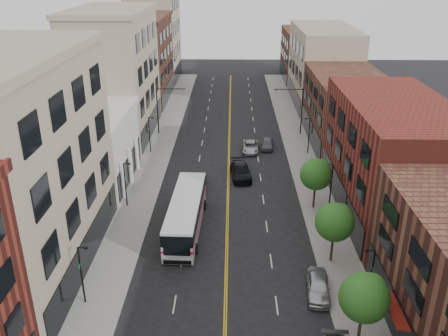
# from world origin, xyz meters

# --- Properties ---
(sidewalk_left) EXTENTS (4.00, 110.00, 0.15)m
(sidewalk_left) POSITION_xyz_m (-10.00, 35.00, 0.07)
(sidewalk_left) COLOR gray
(sidewalk_left) RESTS_ON ground
(sidewalk_right) EXTENTS (4.00, 110.00, 0.15)m
(sidewalk_right) POSITION_xyz_m (10.00, 35.00, 0.07)
(sidewalk_right) COLOR gray
(sidewalk_right) RESTS_ON ground
(bldg_l_tanoffice) EXTENTS (10.00, 22.00, 18.00)m
(bldg_l_tanoffice) POSITION_xyz_m (-17.00, 13.00, 9.00)
(bldg_l_tanoffice) COLOR tan
(bldg_l_tanoffice) RESTS_ON ground
(bldg_l_white) EXTENTS (10.00, 14.00, 8.00)m
(bldg_l_white) POSITION_xyz_m (-17.00, 31.00, 4.00)
(bldg_l_white) COLOR silver
(bldg_l_white) RESTS_ON ground
(bldg_l_far_a) EXTENTS (10.00, 20.00, 18.00)m
(bldg_l_far_a) POSITION_xyz_m (-17.00, 48.00, 9.00)
(bldg_l_far_a) COLOR tan
(bldg_l_far_a) RESTS_ON ground
(bldg_l_far_b) EXTENTS (10.00, 20.00, 15.00)m
(bldg_l_far_b) POSITION_xyz_m (-17.00, 68.00, 7.50)
(bldg_l_far_b) COLOR #522921
(bldg_l_far_b) RESTS_ON ground
(bldg_l_far_c) EXTENTS (10.00, 16.00, 20.00)m
(bldg_l_far_c) POSITION_xyz_m (-17.00, 86.00, 10.00)
(bldg_l_far_c) COLOR tan
(bldg_l_far_c) RESTS_ON ground
(bldg_r_mid) EXTENTS (10.00, 22.00, 12.00)m
(bldg_r_mid) POSITION_xyz_m (17.00, 24.00, 6.00)
(bldg_r_mid) COLOR maroon
(bldg_r_mid) RESTS_ON ground
(bldg_r_far_a) EXTENTS (10.00, 20.00, 10.00)m
(bldg_r_far_a) POSITION_xyz_m (17.00, 45.00, 5.00)
(bldg_r_far_a) COLOR #522921
(bldg_r_far_a) RESTS_ON ground
(bldg_r_far_b) EXTENTS (10.00, 22.00, 14.00)m
(bldg_r_far_b) POSITION_xyz_m (17.00, 66.00, 7.00)
(bldg_r_far_b) COLOR tan
(bldg_r_far_b) RESTS_ON ground
(bldg_r_far_c) EXTENTS (10.00, 18.00, 11.00)m
(bldg_r_far_c) POSITION_xyz_m (17.00, 86.00, 5.50)
(bldg_r_far_c) COLOR #522921
(bldg_r_far_c) RESTS_ON ground
(tree_r_1) EXTENTS (3.40, 3.40, 5.59)m
(tree_r_1) POSITION_xyz_m (9.39, 4.07, 4.13)
(tree_r_1) COLOR black
(tree_r_1) RESTS_ON sidewalk_right
(tree_r_2) EXTENTS (3.40, 3.40, 5.59)m
(tree_r_2) POSITION_xyz_m (9.39, 14.07, 4.13)
(tree_r_2) COLOR black
(tree_r_2) RESTS_ON sidewalk_right
(tree_r_3) EXTENTS (3.40, 3.40, 5.59)m
(tree_r_3) POSITION_xyz_m (9.39, 24.07, 4.13)
(tree_r_3) COLOR black
(tree_r_3) RESTS_ON sidewalk_right
(lamp_l_1) EXTENTS (0.81, 0.55, 5.05)m
(lamp_l_1) POSITION_xyz_m (-10.95, 8.00, 2.97)
(lamp_l_1) COLOR black
(lamp_l_1) RESTS_ON sidewalk_left
(lamp_l_2) EXTENTS (0.81, 0.55, 5.05)m
(lamp_l_2) POSITION_xyz_m (-10.95, 24.00, 2.97)
(lamp_l_2) COLOR black
(lamp_l_2) RESTS_ON sidewalk_left
(lamp_l_3) EXTENTS (0.81, 0.55, 5.05)m
(lamp_l_3) POSITION_xyz_m (-10.95, 40.00, 2.97)
(lamp_l_3) COLOR black
(lamp_l_3) RESTS_ON sidewalk_left
(lamp_r_1) EXTENTS (0.81, 0.55, 5.05)m
(lamp_r_1) POSITION_xyz_m (10.95, 8.00, 2.97)
(lamp_r_1) COLOR black
(lamp_r_1) RESTS_ON sidewalk_right
(lamp_r_2) EXTENTS (0.81, 0.55, 5.05)m
(lamp_r_2) POSITION_xyz_m (10.95, 24.00, 2.97)
(lamp_r_2) COLOR black
(lamp_r_2) RESTS_ON sidewalk_right
(lamp_r_3) EXTENTS (0.81, 0.55, 5.05)m
(lamp_r_3) POSITION_xyz_m (10.95, 40.00, 2.97)
(lamp_r_3) COLOR black
(lamp_r_3) RESTS_ON sidewalk_right
(signal_mast_left) EXTENTS (4.49, 0.18, 7.20)m
(signal_mast_left) POSITION_xyz_m (-10.27, 48.00, 4.65)
(signal_mast_left) COLOR black
(signal_mast_left) RESTS_ON sidewalk_left
(signal_mast_right) EXTENTS (4.49, 0.18, 7.20)m
(signal_mast_right) POSITION_xyz_m (10.27, 48.00, 4.65)
(signal_mast_right) COLOR black
(signal_mast_right) RESTS_ON sidewalk_right
(city_bus) EXTENTS (3.44, 13.05, 3.33)m
(city_bus) POSITION_xyz_m (-4.09, 19.39, 1.94)
(city_bus) COLOR silver
(city_bus) RESTS_ON ground
(car_parked_far) EXTENTS (2.26, 4.70, 1.55)m
(car_parked_far) POSITION_xyz_m (7.40, 9.42, 0.77)
(car_parked_far) COLOR #B0B2B8
(car_parked_far) RESTS_ON ground
(car_lane_behind) EXTENTS (2.23, 4.78, 1.52)m
(car_lane_behind) POSITION_xyz_m (-3.71, 28.84, 0.76)
(car_lane_behind) COLOR #434247
(car_lane_behind) RESTS_ON ground
(car_lane_a) EXTENTS (2.90, 5.91, 1.65)m
(car_lane_a) POSITION_xyz_m (1.50, 31.90, 0.83)
(car_lane_a) COLOR black
(car_lane_a) RESTS_ON ground
(car_lane_b) EXTENTS (2.42, 4.94, 1.35)m
(car_lane_b) POSITION_xyz_m (3.04, 40.85, 0.68)
(car_lane_b) COLOR #A9ACB1
(car_lane_b) RESTS_ON ground
(car_lane_c) EXTENTS (2.04, 4.27, 1.41)m
(car_lane_c) POSITION_xyz_m (5.50, 42.00, 0.70)
(car_lane_c) COLOR #535358
(car_lane_c) RESTS_ON ground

